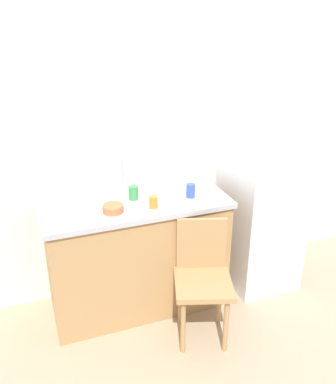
{
  "coord_description": "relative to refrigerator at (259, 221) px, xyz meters",
  "views": [
    {
      "loc": [
        -1.15,
        -2.09,
        2.25
      ],
      "look_at": [
        -0.15,
        0.6,
        0.98
      ],
      "focal_mm": 39.02,
      "sensor_mm": 36.0,
      "label": 1
    }
  ],
  "objects": [
    {
      "name": "chair",
      "position": [
        -0.75,
        -0.48,
        -0.07
      ],
      "size": [
        0.51,
        0.51,
        0.89
      ],
      "rotation": [
        0.0,
        0.0,
        -0.32
      ],
      "color": "tan",
      "rests_on": "ground_plane"
    },
    {
      "name": "back_wall",
      "position": [
        -0.7,
        0.37,
        0.71
      ],
      "size": [
        4.8,
        0.1,
        2.55
      ],
      "primitive_type": "cube",
      "color": "white",
      "rests_on": "ground_plane"
    },
    {
      "name": "cup_white",
      "position": [
        -0.8,
        0.14,
        0.4
      ],
      "size": [
        0.07,
        0.07,
        0.08
      ],
      "primitive_type": "cylinder",
      "color": "white",
      "rests_on": "countertop"
    },
    {
      "name": "faucet",
      "position": [
        -1.12,
        0.27,
        0.49
      ],
      "size": [
        0.02,
        0.02,
        0.25
      ],
      "primitive_type": "cylinder",
      "color": "#B7B7BC",
      "rests_on": "countertop"
    },
    {
      "name": "terracotta_bowl",
      "position": [
        -1.29,
        -0.12,
        0.39
      ],
      "size": [
        0.15,
        0.15,
        0.05
      ],
      "primitive_type": "cylinder",
      "color": "#C67042",
      "rests_on": "countertop"
    },
    {
      "name": "cup_green",
      "position": [
        -1.1,
        0.04,
        0.42
      ],
      "size": [
        0.07,
        0.07,
        0.11
      ],
      "primitive_type": "cylinder",
      "color": "green",
      "rests_on": "countertop"
    },
    {
      "name": "cup_blue",
      "position": [
        -0.68,
        -0.07,
        0.42
      ],
      "size": [
        0.07,
        0.07,
        0.11
      ],
      "primitive_type": "cylinder",
      "color": "blue",
      "rests_on": "countertop"
    },
    {
      "name": "dish_tray",
      "position": [
        -1.57,
        -0.01,
        0.39
      ],
      "size": [
        0.28,
        0.2,
        0.05
      ],
      "primitive_type": "cube",
      "color": "white",
      "rests_on": "countertop"
    },
    {
      "name": "cabinet_base",
      "position": [
        -1.1,
        0.02,
        -0.12
      ],
      "size": [
        1.36,
        0.6,
        0.89
      ],
      "primitive_type": "cube",
      "color": "tan",
      "rests_on": "ground_plane"
    },
    {
      "name": "cup_orange",
      "position": [
        -1.0,
        -0.15,
        0.41
      ],
      "size": [
        0.06,
        0.06,
        0.09
      ],
      "primitive_type": "cylinder",
      "color": "orange",
      "rests_on": "countertop"
    },
    {
      "name": "countertop",
      "position": [
        -1.1,
        0.02,
        0.34
      ],
      "size": [
        1.4,
        0.64,
        0.04
      ],
      "primitive_type": "cube",
      "color": "#B7B7BC",
      "rests_on": "cabinet_base"
    },
    {
      "name": "refrigerator",
      "position": [
        0.0,
        0.0,
        0.0
      ],
      "size": [
        0.55,
        0.64,
        1.14
      ],
      "primitive_type": "cube",
      "color": "white",
      "rests_on": "ground_plane"
    },
    {
      "name": "ground_plane",
      "position": [
        -0.7,
        -0.63,
        -0.57
      ],
      "size": [
        8.0,
        8.0,
        0.0
      ],
      "primitive_type": "plane",
      "color": "tan"
    }
  ]
}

